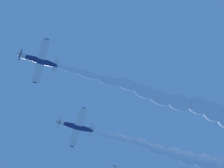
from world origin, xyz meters
The scene contains 4 objects.
airplane_lead centered at (2.86, 1.84, 71.25)m, with size 8.28×8.92×2.83m.
airplane_left_wingman centered at (-0.24, -14.49, 71.72)m, with size 8.23×8.91×3.17m.
smoke_trail_lead centered at (-24.79, -15.65, 72.78)m, with size 36.94×25.44×5.11m.
smoke_trail_left_wingman centered at (-27.95, -31.83, 73.16)m, with size 37.20×24.81×4.86m.
Camera 1 is at (-16.29, 17.01, 1.72)m, focal length 57.07 mm.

